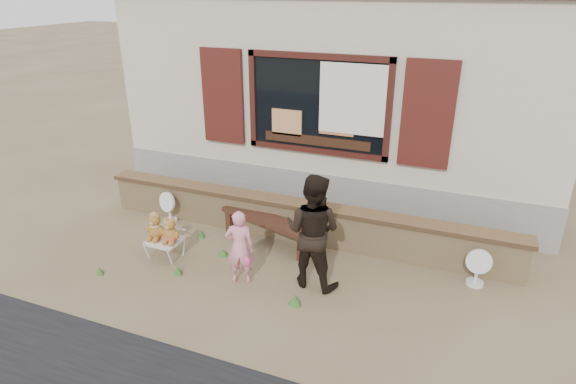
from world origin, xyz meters
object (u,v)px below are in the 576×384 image
at_px(adult, 313,231).
at_px(teddy_bear_right, 171,230).
at_px(bench, 268,225).
at_px(child, 240,247).
at_px(teddy_bear_left, 156,226).
at_px(folding_chair, 165,241).

bearing_deg(adult, teddy_bear_right, 10.00).
height_order(teddy_bear_right, adult, adult).
bearing_deg(bench, child, -69.15).
bearing_deg(bench, teddy_bear_left, -128.42).
distance_m(teddy_bear_right, adult, 2.23).
relative_size(bench, child, 1.61).
xyz_separation_m(bench, adult, (1.04, -0.83, 0.50)).
xyz_separation_m(child, adult, (0.96, 0.33, 0.27)).
relative_size(bench, teddy_bear_right, 4.41).
relative_size(teddy_bear_right, child, 0.37).
xyz_separation_m(teddy_bear_left, child, (1.52, -0.16, 0.04)).
distance_m(folding_chair, adult, 2.41).
bearing_deg(bench, folding_chair, -125.56).
relative_size(bench, teddy_bear_left, 4.17).
height_order(bench, teddy_bear_right, teddy_bear_right).
xyz_separation_m(bench, teddy_bear_left, (-1.44, -1.00, 0.19)).
height_order(folding_chair, teddy_bear_right, teddy_bear_right).
bearing_deg(teddy_bear_right, teddy_bear_left, 180.00).
relative_size(teddy_bear_right, adult, 0.24).
distance_m(teddy_bear_left, adult, 2.50).
bearing_deg(adult, teddy_bear_left, 9.38).
height_order(bench, folding_chair, bench).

